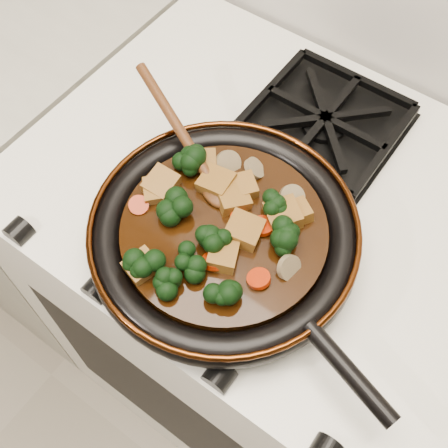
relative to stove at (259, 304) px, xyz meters
The scene contains 35 objects.
stove is the anchor object (origin of this frame).
burner_grate_front 0.48m from the stove, 90.00° to the right, with size 0.23×0.23×0.03m, color black, non-canonical shape.
burner_grate_back 0.48m from the stove, 90.00° to the left, with size 0.23×0.23×0.03m, color black, non-canonical shape.
skillet 0.51m from the stove, 89.11° to the right, with size 0.48×0.36×0.05m.
braising_sauce 0.52m from the stove, 89.94° to the right, with size 0.27×0.27×0.02m, color black.
tofu_cube_0 0.53m from the stove, 118.68° to the right, with size 0.04×0.04×0.02m, color brown.
tofu_cube_1 0.53m from the stove, 142.44° to the right, with size 0.04×0.03×0.02m, color brown.
tofu_cube_2 0.52m from the stove, 43.06° to the right, with size 0.04×0.03×0.02m, color brown.
tofu_cube_3 0.57m from the stove, 101.33° to the right, with size 0.04×0.03×0.02m, color brown.
tofu_cube_4 0.53m from the stove, 78.23° to the right, with size 0.04×0.04×0.02m, color brown.
tofu_cube_5 0.54m from the stove, 129.39° to the right, with size 0.04×0.04×0.02m, color brown.
tofu_cube_6 0.52m from the stove, 98.31° to the right, with size 0.04×0.04×0.02m, color brown.
tofu_cube_7 0.53m from the stove, 54.00° to the right, with size 0.04×0.04×0.02m, color brown.
tofu_cube_8 0.55m from the stove, 126.89° to the right, with size 0.04×0.03×0.02m, color brown.
tofu_cube_9 0.54m from the stove, 81.55° to the right, with size 0.04×0.04×0.02m, color brown.
tofu_cube_10 0.52m from the stove, 101.23° to the right, with size 0.04×0.03×0.02m, color brown.
broccoli_floret_0 0.54m from the stove, 141.23° to the right, with size 0.06×0.06×0.06m, color black, non-canonical shape.
broccoli_floret_1 0.54m from the stove, 88.73° to the right, with size 0.06×0.06×0.05m, color black, non-canonical shape.
broccoli_floret_2 0.57m from the stove, 74.97° to the right, with size 0.06×0.06×0.06m, color black, non-canonical shape.
broccoli_floret_3 0.54m from the stove, 112.47° to the right, with size 0.06×0.06×0.05m, color black, non-canonical shape.
broccoli_floret_4 0.58m from the stove, 100.63° to the right, with size 0.06×0.06×0.06m, color black, non-canonical shape.
broccoli_floret_5 0.54m from the stove, 53.24° to the right, with size 0.06×0.06×0.06m, color black, non-canonical shape.
broccoli_floret_6 0.56m from the stove, 89.99° to the right, with size 0.06×0.06×0.05m, color black, non-canonical shape.
broccoli_floret_7 0.53m from the stove, 65.67° to the right, with size 0.05×0.05×0.05m, color black, non-canonical shape.
broccoli_floret_8 0.57m from the stove, 93.01° to the right, with size 0.06×0.06×0.05m, color black, non-canonical shape.
carrot_coin_0 0.53m from the stove, 84.99° to the right, with size 0.03×0.03×0.01m, color #A62104.
carrot_coin_1 0.54m from the stove, 83.73° to the right, with size 0.03×0.03×0.01m, color #A62104.
carrot_coin_2 0.53m from the stove, 68.25° to the right, with size 0.03×0.03×0.01m, color #A62104.
carrot_coin_3 0.55m from the stove, 122.92° to the right, with size 0.03×0.03×0.01m, color #A62104.
carrot_coin_4 0.55m from the stove, 64.82° to the right, with size 0.03×0.03×0.01m, color #A62104.
mushroom_slice_0 0.54m from the stove, 52.89° to the right, with size 0.03×0.03×0.01m, color olive.
mushroom_slice_1 0.52m from the stove, 139.31° to the right, with size 0.04×0.04×0.01m, color olive.
mushroom_slice_2 0.52m from the stove, 41.61° to the right, with size 0.04×0.04×0.01m, color olive.
mushroom_slice_3 0.52m from the stove, 120.74° to the right, with size 0.03×0.03×0.01m, color olive.
wooden_spoon 0.54m from the stove, 142.13° to the right, with size 0.14×0.08×0.22m.
Camera 1 is at (0.22, 1.26, 1.59)m, focal length 45.00 mm.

